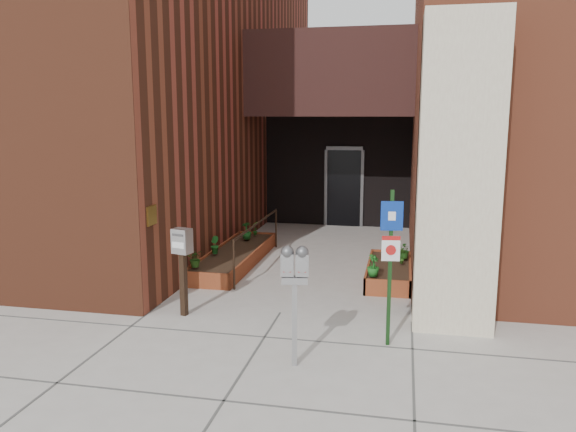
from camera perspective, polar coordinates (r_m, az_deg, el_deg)
The scene contains 15 objects.
ground at distance 8.84m, azimuth -0.80°, elevation -9.80°, with size 80.00×80.00×0.00m, color #9E9991.
architecture at distance 15.27m, azimuth 4.33°, elevation 17.50°, with size 20.00×14.60×10.00m.
planter_left at distance 11.68m, azimuth -5.38°, elevation -4.19°, with size 0.90×3.60×0.30m.
planter_right at distance 10.71m, azimuth 10.22°, elevation -5.64°, with size 0.80×2.20×0.30m.
handrail at distance 11.36m, azimuth -3.09°, elevation -1.39°, with size 0.04×3.34×0.90m.
parking_meter at distance 6.71m, azimuth 0.68°, elevation -5.87°, with size 0.35×0.18×1.50m.
sign_post at distance 7.40m, azimuth 10.38°, elevation -3.57°, with size 0.28×0.08×2.09m.
payment_dropbox at distance 8.60m, azimuth -10.68°, elevation -3.74°, with size 0.31×0.26×1.36m.
shrub_left_a at distance 10.36m, azimuth -9.36°, elevation -4.27°, with size 0.29×0.29×0.32m, color #275518.
shrub_left_b at distance 11.31m, azimuth -7.48°, elevation -2.93°, with size 0.19×0.19×0.35m, color #1B611F.
shrub_left_c at distance 12.54m, azimuth -4.22°, elevation -1.49°, with size 0.22×0.22×0.39m, color #18571C.
shrub_left_d at distance 12.96m, azimuth -3.37°, elevation -1.25°, with size 0.17×0.17×0.32m, color #1F631C.
shrub_right_a at distance 9.76m, azimuth 8.66°, elevation -4.98°, with size 0.21×0.21×0.38m, color #1C621D.
shrub_right_b at distance 10.67m, azimuth 11.51°, elevation -3.99°, with size 0.16×0.16×0.29m, color #2A5A19.
shrub_right_c at distance 11.03m, azimuth 11.64°, elevation -3.39°, with size 0.32×0.32×0.35m, color #1D4F16.
Camera 1 is at (1.81, -8.11, 3.01)m, focal length 35.00 mm.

